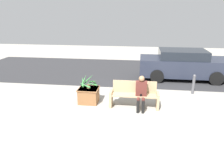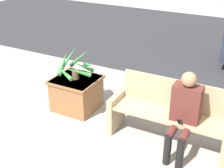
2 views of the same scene
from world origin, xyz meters
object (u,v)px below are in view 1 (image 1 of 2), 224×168
object	(u,v)px
parked_car	(183,64)
planter_box	(89,95)
potted_plant	(88,82)
person_seated	(141,91)
bench	(134,95)
bollard_post	(194,84)

from	to	relation	value
parked_car	planter_box	bearing A→B (deg)	-137.94
potted_plant	person_seated	bearing A→B (deg)	-9.54
potted_plant	parked_car	size ratio (longest dim) A/B	0.16
bench	parked_car	bearing A→B (deg)	58.56
planter_box	potted_plant	bearing A→B (deg)	-79.35
bench	planter_box	size ratio (longest dim) A/B	2.34
planter_box	parked_car	size ratio (longest dim) A/B	0.17
bench	parked_car	size ratio (longest dim) A/B	0.40
planter_box	bench	bearing A→B (deg)	-5.42
planter_box	parked_car	bearing A→B (deg)	42.06
bench	bollard_post	distance (m)	2.96
bollard_post	bench	bearing A→B (deg)	-145.73
bollard_post	potted_plant	bearing A→B (deg)	-160.12
person_seated	potted_plant	bearing A→B (deg)	170.46
bench	planter_box	distance (m)	1.76
bench	bollard_post	size ratio (longest dim) A/B	2.08
potted_plant	bollard_post	distance (m)	4.46
bench	bollard_post	xyz separation A→B (m)	(2.44, 1.66, -0.01)
potted_plant	bollard_post	xyz separation A→B (m)	(4.18, 1.51, -0.37)
person_seated	potted_plant	xyz separation A→B (m)	(-1.98, 0.33, 0.14)
bench	person_seated	world-z (taller)	person_seated
parked_car	bollard_post	distance (m)	2.24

